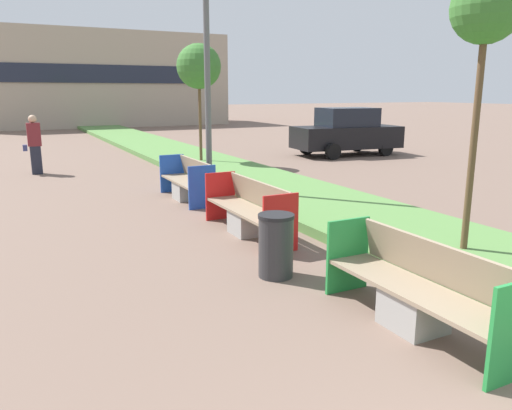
% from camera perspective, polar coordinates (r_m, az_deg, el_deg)
% --- Properties ---
extents(planter_grass_strip, '(2.80, 120.00, 0.18)m').
position_cam_1_polar(planter_grass_strip, '(14.08, -1.14, 3.07)').
color(planter_grass_strip, '#568442').
rests_on(planter_grass_strip, ground).
extents(building_backdrop, '(17.95, 7.48, 6.62)m').
position_cam_1_polar(building_backdrop, '(40.12, -17.61, 13.46)').
color(building_backdrop, tan).
rests_on(building_backdrop, ground).
extents(bench_green_frame, '(0.65, 2.37, 0.94)m').
position_cam_1_polar(bench_green_frame, '(5.65, 17.95, -9.68)').
color(bench_green_frame, '#9E9B96').
rests_on(bench_green_frame, ground).
extents(bench_red_frame, '(0.65, 2.43, 0.94)m').
position_cam_1_polar(bench_red_frame, '(8.83, -0.79, -0.93)').
color(bench_red_frame, '#9E9B96').
rests_on(bench_red_frame, ground).
extents(bench_blue_frame, '(0.65, 2.15, 0.94)m').
position_cam_1_polar(bench_blue_frame, '(11.79, -7.81, 2.41)').
color(bench_blue_frame, '#9E9B96').
rests_on(bench_blue_frame, ground).
extents(litter_bin, '(0.49, 0.49, 0.88)m').
position_cam_1_polar(litter_bin, '(6.80, 2.29, -4.64)').
color(litter_bin, '#2D2D30').
rests_on(litter_bin, ground).
extents(street_lamp_post, '(0.24, 0.44, 7.00)m').
position_cam_1_polar(street_lamp_post, '(12.03, -5.69, 19.45)').
color(street_lamp_post, '#56595B').
rests_on(street_lamp_post, ground).
extents(sapling_tree_near, '(0.96, 0.96, 4.07)m').
position_cam_1_polar(sapling_tree_near, '(7.88, 24.82, 19.28)').
color(sapling_tree_near, brown).
rests_on(sapling_tree_near, ground).
extents(sapling_tree_far, '(1.47, 1.47, 4.03)m').
position_cam_1_polar(sapling_tree_far, '(17.15, -6.55, 15.42)').
color(sapling_tree_far, brown).
rests_on(sapling_tree_far, ground).
extents(pedestrian_walking, '(0.53, 0.24, 1.79)m').
position_cam_1_polar(pedestrian_walking, '(16.68, -23.99, 6.38)').
color(pedestrian_walking, '#232633').
rests_on(pedestrian_walking, ground).
extents(parked_car_distant, '(4.37, 2.22, 1.86)m').
position_cam_1_polar(parked_car_distant, '(20.21, 10.30, 8.20)').
color(parked_car_distant, black).
rests_on(parked_car_distant, ground).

